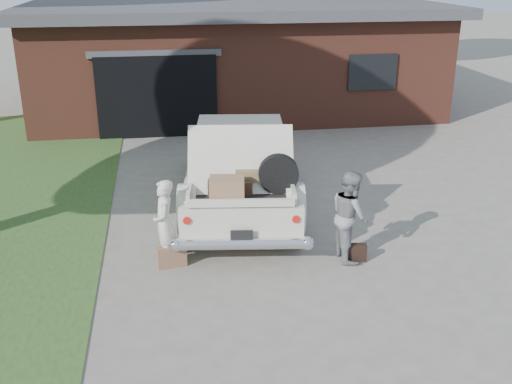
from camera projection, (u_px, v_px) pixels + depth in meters
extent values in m
plane|color=gray|center=(262.00, 271.00, 9.34)|extent=(90.00, 90.00, 0.00)
cube|color=brown|center=(233.00, 60.00, 19.53)|extent=(12.00, 7.00, 3.00)
cube|color=#4C4C51|center=(233.00, 7.00, 18.93)|extent=(12.80, 7.80, 0.30)
cube|color=black|center=(157.00, 96.00, 16.13)|extent=(3.20, 0.30, 2.20)
cube|color=#4C4C51|center=(155.00, 54.00, 15.65)|extent=(3.50, 0.12, 0.18)
cube|color=black|center=(372.00, 72.00, 16.77)|extent=(1.40, 0.08, 1.00)
cylinder|color=#38281E|center=(350.00, 14.00, 24.86)|extent=(0.44, 0.44, 4.83)
cube|color=beige|center=(240.00, 174.00, 11.67)|extent=(2.59, 5.34, 0.67)
cube|color=beige|center=(240.00, 140.00, 11.75)|extent=(1.94, 2.25, 0.53)
cube|color=black|center=(240.00, 128.00, 12.66)|extent=(1.59, 0.29, 0.45)
cube|color=black|center=(240.00, 156.00, 10.85)|extent=(1.59, 0.29, 0.45)
cylinder|color=black|center=(188.00, 226.00, 10.13)|extent=(0.31, 0.70, 0.68)
cylinder|color=black|center=(294.00, 224.00, 10.18)|extent=(0.31, 0.70, 0.68)
cylinder|color=black|center=(200.00, 161.00, 13.38)|extent=(0.31, 0.70, 0.68)
cylinder|color=black|center=(280.00, 160.00, 13.44)|extent=(0.31, 0.70, 0.68)
cylinder|color=silver|center=(242.00, 244.00, 9.32)|extent=(2.11, 0.45, 0.18)
cylinder|color=#A5140F|center=(187.00, 220.00, 9.22)|extent=(0.14, 0.12, 0.12)
cylinder|color=#A5140F|center=(296.00, 218.00, 9.27)|extent=(0.14, 0.12, 0.12)
cube|color=black|center=(242.00, 235.00, 9.24)|extent=(0.35, 0.07, 0.17)
cube|color=black|center=(241.00, 193.00, 9.73)|extent=(1.72, 1.32, 0.04)
cube|color=beige|center=(190.00, 188.00, 9.67)|extent=(0.21, 1.13, 0.18)
cube|color=beige|center=(292.00, 187.00, 9.71)|extent=(0.21, 1.13, 0.18)
cube|color=beige|center=(241.00, 203.00, 9.18)|extent=(1.64, 0.27, 0.12)
cube|color=beige|center=(241.00, 159.00, 9.76)|extent=(1.80, 0.92, 0.99)
cube|color=#4C3020|center=(230.00, 185.00, 9.71)|extent=(0.77, 0.55, 0.23)
cube|color=#9A704E|center=(227.00, 189.00, 9.33)|extent=(0.58, 0.42, 0.37)
cube|color=black|center=(242.00, 183.00, 9.89)|extent=(0.56, 0.41, 0.16)
cube|color=olive|center=(250.00, 174.00, 9.73)|extent=(0.52, 0.38, 0.17)
cylinder|color=black|center=(279.00, 174.00, 9.57)|extent=(0.66, 0.25, 0.65)
imported|color=silver|center=(164.00, 223.00, 9.32)|extent=(0.35, 0.52, 1.41)
imported|color=gray|center=(350.00, 215.00, 9.52)|extent=(0.59, 0.75, 1.48)
cube|color=#92654A|center=(172.00, 256.00, 9.42)|extent=(0.48, 0.23, 0.36)
cube|color=black|center=(354.00, 253.00, 9.61)|extent=(0.40, 0.18, 0.30)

